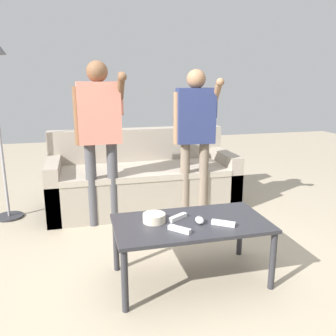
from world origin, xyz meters
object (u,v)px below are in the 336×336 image
(game_remote_nunchuk, at_px, (200,220))
(player_right, at_px, (195,127))
(couch, at_px, (142,180))
(game_remote_wand_spare, at_px, (178,217))
(coffee_table, at_px, (191,228))
(game_remote_wand_near, at_px, (180,229))
(snack_bowl, at_px, (154,218))
(game_remote_wand_far, at_px, (223,223))
(player_left, at_px, (100,125))

(game_remote_nunchuk, bearing_deg, player_right, 73.22)
(couch, distance_m, game_remote_wand_spare, 1.55)
(coffee_table, xyz_separation_m, game_remote_nunchuk, (0.05, -0.04, 0.08))
(game_remote_nunchuk, relative_size, player_right, 0.06)
(game_remote_wand_near, bearing_deg, snack_bowl, 124.00)
(game_remote_wand_far, bearing_deg, player_right, 80.40)
(coffee_table, bearing_deg, game_remote_wand_far, -29.87)
(game_remote_nunchuk, bearing_deg, couch, 93.76)
(coffee_table, distance_m, player_right, 1.35)
(player_left, bearing_deg, snack_bowl, -75.73)
(snack_bowl, relative_size, game_remote_wand_far, 1.04)
(game_remote_wand_near, height_order, game_remote_wand_spare, same)
(player_right, bearing_deg, game_remote_wand_near, -112.23)
(snack_bowl, height_order, game_remote_wand_near, snack_bowl)
(couch, xyz_separation_m, game_remote_wand_spare, (-0.02, -1.54, 0.16))
(coffee_table, xyz_separation_m, player_right, (0.41, 1.16, 0.55))
(coffee_table, distance_m, snack_bowl, 0.27)
(game_remote_wand_near, bearing_deg, player_left, 107.61)
(game_remote_nunchuk, xyz_separation_m, game_remote_wand_far, (0.15, -0.07, -0.01))
(snack_bowl, relative_size, player_right, 0.11)
(coffee_table, relative_size, player_left, 0.68)
(coffee_table, height_order, game_remote_wand_far, game_remote_wand_far)
(player_left, bearing_deg, game_remote_wand_far, -60.41)
(player_left, distance_m, player_right, 0.95)
(game_remote_nunchuk, height_order, game_remote_wand_far, game_remote_nunchuk)
(snack_bowl, relative_size, game_remote_wand_near, 1.12)
(player_left, distance_m, game_remote_wand_near, 1.47)
(snack_bowl, bearing_deg, coffee_table, -13.71)
(game_remote_nunchuk, height_order, game_remote_wand_near, game_remote_nunchuk)
(coffee_table, height_order, player_left, player_left)
(couch, distance_m, snack_bowl, 1.57)
(snack_bowl, bearing_deg, player_right, 58.95)
(player_right, height_order, game_remote_wand_far, player_right)
(player_left, height_order, game_remote_wand_spare, player_left)
(couch, bearing_deg, coffee_table, -87.81)
(player_left, bearing_deg, couch, 42.47)
(couch, distance_m, game_remote_nunchuk, 1.66)
(couch, relative_size, game_remote_wand_near, 14.36)
(player_left, bearing_deg, game_remote_wand_near, -72.39)
(player_right, distance_m, game_remote_wand_spare, 1.29)
(player_left, height_order, player_right, player_left)
(player_right, relative_size, game_remote_wand_near, 10.62)
(game_remote_nunchuk, xyz_separation_m, player_left, (-0.58, 1.21, 0.52))
(couch, relative_size, game_remote_nunchuk, 23.20)
(couch, xyz_separation_m, game_remote_wand_near, (-0.06, -1.74, 0.16))
(snack_bowl, bearing_deg, game_remote_wand_far, -21.20)
(coffee_table, height_order, player_right, player_right)
(couch, bearing_deg, snack_bowl, -97.04)
(player_right, bearing_deg, snack_bowl, -121.05)
(snack_bowl, bearing_deg, game_remote_wand_spare, 1.23)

